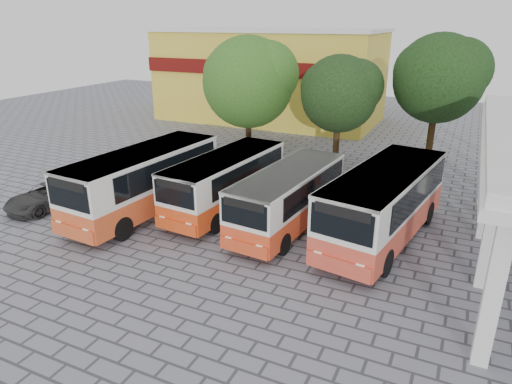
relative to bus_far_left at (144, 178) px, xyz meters
The scene contains 10 objects.
ground 7.72m from the bus_far_left, 16.21° to the right, with size 90.00×90.00×0.00m, color gray.
shophouse_block 24.30m from the bus_far_left, 99.03° to the left, with size 20.40×10.40×8.30m.
bus_far_left is the anchor object (origin of this frame).
bus_centre_left 3.96m from the bus_far_left, 30.40° to the left, with size 3.04×7.99×2.81m.
bus_centre_right 7.10m from the bus_far_left, 11.32° to the left, with size 3.02×7.78×2.74m.
bus_far_right 11.25m from the bus_far_left, ahead, with size 4.06×9.11×3.16m.
tree_left 12.70m from the bus_far_left, 91.31° to the left, with size 6.60×6.29×8.11m.
tree_middle 13.44m from the bus_far_left, 60.89° to the left, with size 5.01×4.77×7.09m.
tree_right 18.24m from the bus_far_left, 48.14° to the left, with size 5.58×5.31×8.38m.
parked_car 5.31m from the bus_far_left, 163.53° to the right, with size 2.03×4.41×1.23m, color #2D2D2D.
Camera 1 is at (6.59, -14.45, 8.94)m, focal length 32.00 mm.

